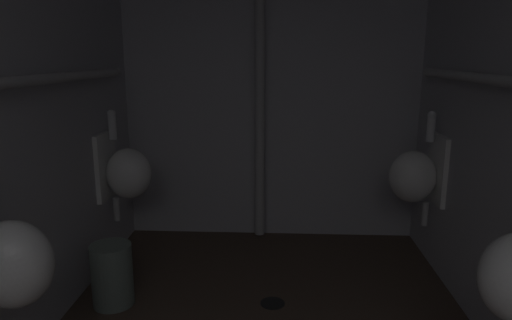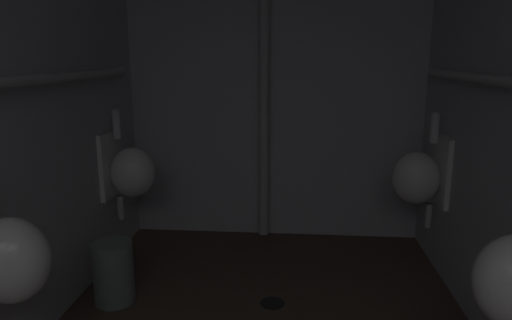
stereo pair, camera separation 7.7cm
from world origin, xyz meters
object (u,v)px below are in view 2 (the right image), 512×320
object	(u,v)px
waste_bin	(114,272)
standpipe_back_wall	(264,75)
urinal_left_mid	(5,257)
floor_drain	(272,303)
urinal_right_far	(419,176)
urinal_left_far	(129,171)

from	to	relation	value
waste_bin	standpipe_back_wall	bearing A→B (deg)	52.83
urinal_left_mid	floor_drain	size ratio (longest dim) A/B	5.39
standpipe_back_wall	waste_bin	world-z (taller)	standpipe_back_wall
urinal_left_mid	urinal_right_far	distance (m)	2.34
standpipe_back_wall	waste_bin	xyz separation A→B (m)	(-0.79, -1.04, -1.07)
urinal_left_far	urinal_right_far	world-z (taller)	same
standpipe_back_wall	floor_drain	distance (m)	1.59
urinal_right_far	standpipe_back_wall	size ratio (longest dim) A/B	0.31
urinal_left_mid	waste_bin	bearing A→B (deg)	83.96
urinal_left_mid	urinal_left_far	size ratio (longest dim) A/B	1.00
standpipe_back_wall	floor_drain	size ratio (longest dim) A/B	17.45
urinal_left_mid	urinal_right_far	world-z (taller)	same
floor_drain	urinal_left_far	bearing A→B (deg)	151.98
standpipe_back_wall	urinal_left_mid	bearing A→B (deg)	-115.45
urinal_left_far	urinal_right_far	xyz separation A→B (m)	(1.90, 0.01, 0.00)
urinal_left_far	waste_bin	size ratio (longest dim) A/B	2.12
urinal_left_mid	floor_drain	bearing A→B (deg)	40.27
urinal_left_mid	waste_bin	distance (m)	0.91
urinal_left_mid	floor_drain	xyz separation A→B (m)	(0.99, 0.84, -0.63)
floor_drain	waste_bin	distance (m)	0.92
urinal_right_far	waste_bin	world-z (taller)	urinal_right_far
urinal_right_far	standpipe_back_wall	bearing A→B (deg)	156.35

